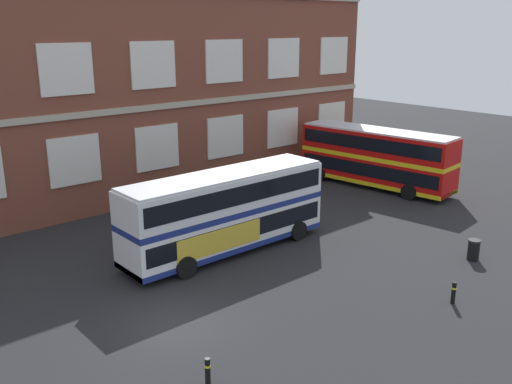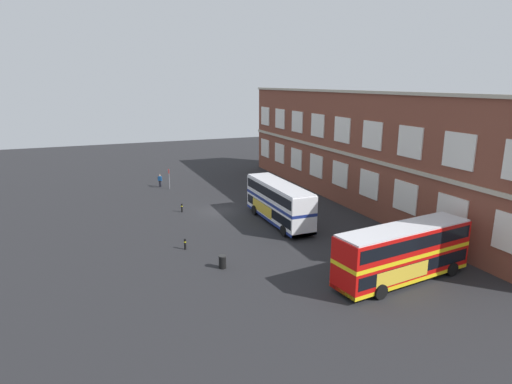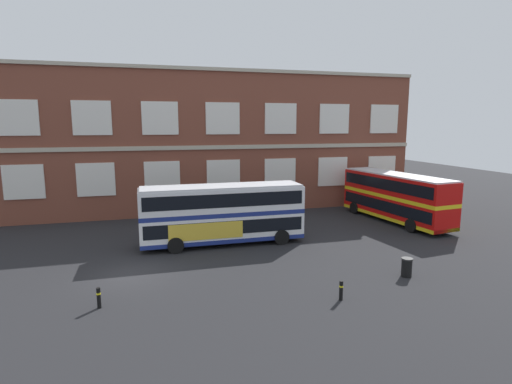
# 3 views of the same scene
# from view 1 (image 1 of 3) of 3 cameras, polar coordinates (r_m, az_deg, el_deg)

# --- Properties ---
(ground_plane) EXTENTS (120.00, 120.00, 0.00)m
(ground_plane) POSITION_cam_1_polar(r_m,az_deg,el_deg) (23.83, -10.79, -11.26)
(ground_plane) COLOR #232326
(brick_terminal_building) EXTENTS (48.97, 8.19, 13.03)m
(brick_terminal_building) POSITION_cam_1_polar(r_m,az_deg,el_deg) (37.03, -20.73, 8.30)
(brick_terminal_building) COLOR brown
(brick_terminal_building) RESTS_ON ground
(double_decker_near) EXTENTS (11.01, 2.91, 4.07)m
(double_decker_near) POSITION_cam_1_polar(r_m,az_deg,el_deg) (27.97, -3.08, -1.92)
(double_decker_near) COLOR silver
(double_decker_near) RESTS_ON ground
(double_decker_middle) EXTENTS (3.90, 11.23, 4.07)m
(double_decker_middle) POSITION_cam_1_polar(r_m,az_deg,el_deg) (40.33, 12.01, 3.50)
(double_decker_middle) COLOR red
(double_decker_middle) RESTS_ON ground
(station_litter_bin) EXTENTS (0.60, 0.60, 1.03)m
(station_litter_bin) POSITION_cam_1_polar(r_m,az_deg,el_deg) (29.47, 21.09, -5.45)
(station_litter_bin) COLOR black
(station_litter_bin) RESTS_ON ground
(safety_bollard_west) EXTENTS (0.19, 0.19, 0.95)m
(safety_bollard_west) POSITION_cam_1_polar(r_m,az_deg,el_deg) (18.76, -4.90, -17.56)
(safety_bollard_west) COLOR black
(safety_bollard_west) RESTS_ON ground
(safety_bollard_east) EXTENTS (0.19, 0.19, 0.95)m
(safety_bollard_east) POSITION_cam_1_polar(r_m,az_deg,el_deg) (24.78, 19.30, -9.54)
(safety_bollard_east) COLOR black
(safety_bollard_east) RESTS_ON ground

